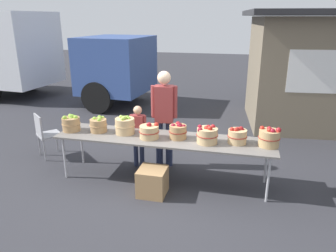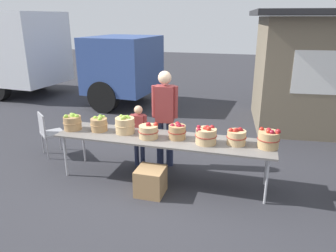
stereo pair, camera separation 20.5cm
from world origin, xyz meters
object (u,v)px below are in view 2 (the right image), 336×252
at_px(apple_basket_red_1, 177,131).
at_px(apple_basket_green_2, 125,125).
at_px(apple_basket_red_2, 206,135).
at_px(folding_chair, 49,130).
at_px(vendor_adult, 165,112).
at_px(apple_basket_red_0, 149,131).
at_px(box_truck, 27,52).
at_px(apple_basket_green_0, 72,122).
at_px(apple_basket_green_1, 99,124).
at_px(produce_crate, 151,181).
at_px(apple_basket_red_4, 269,139).
at_px(child_customer, 139,131).
at_px(market_table, 163,140).
at_px(apple_basket_red_3, 236,137).

bearing_deg(apple_basket_red_1, apple_basket_green_2, 178.46).
height_order(apple_basket_green_2, apple_basket_red_2, apple_basket_green_2).
bearing_deg(folding_chair, vendor_adult, -135.40).
xyz_separation_m(apple_basket_red_0, box_truck, (-5.91, 4.69, 0.62)).
height_order(apple_basket_green_0, box_truck, box_truck).
height_order(apple_basket_green_1, produce_crate, apple_basket_green_1).
distance_m(apple_basket_red_4, vendor_adult, 1.82).
bearing_deg(apple_basket_red_2, apple_basket_green_1, 177.27).
xyz_separation_m(apple_basket_red_1, apple_basket_red_2, (0.47, -0.08, 0.00)).
xyz_separation_m(apple_basket_green_1, apple_basket_red_0, (0.92, -0.10, -0.00)).
height_order(apple_basket_green_1, apple_basket_red_2, apple_basket_red_2).
distance_m(apple_basket_green_0, produce_crate, 1.74).
bearing_deg(child_customer, folding_chair, -1.02).
relative_size(market_table, apple_basket_red_2, 10.47).
xyz_separation_m(market_table, folding_chair, (-2.42, 0.38, -0.21)).
height_order(apple_basket_red_3, apple_basket_red_4, apple_basket_red_4).
distance_m(apple_basket_green_0, apple_basket_green_2, 0.94).
bearing_deg(child_customer, apple_basket_red_0, 124.26).
height_order(apple_basket_green_1, vendor_adult, vendor_adult).
distance_m(apple_basket_red_1, folding_chair, 2.70).
bearing_deg(market_table, produce_crate, -96.63).
xyz_separation_m(folding_chair, produce_crate, (2.36, -0.86, -0.30)).
height_order(apple_basket_red_2, folding_chair, apple_basket_red_2).
relative_size(apple_basket_green_1, apple_basket_red_1, 1.02).
bearing_deg(produce_crate, vendor_adult, 94.06).
bearing_deg(apple_basket_red_2, apple_basket_red_1, 169.95).
height_order(apple_basket_green_1, apple_basket_red_4, apple_basket_red_4).
distance_m(apple_basket_red_3, child_customer, 1.77).
relative_size(market_table, apple_basket_red_4, 10.78).
bearing_deg(apple_basket_red_3, vendor_adult, 158.02).
distance_m(apple_basket_red_3, folding_chair, 3.60).
height_order(apple_basket_red_3, child_customer, child_customer).
xyz_separation_m(apple_basket_green_0, produce_crate, (1.55, -0.45, -0.67)).
xyz_separation_m(apple_basket_green_0, folding_chair, (-0.82, 0.41, -0.37)).
bearing_deg(produce_crate, box_truck, 139.95).
bearing_deg(child_customer, produce_crate, 117.88).
relative_size(child_customer, folding_chair, 1.32).
xyz_separation_m(apple_basket_green_2, produce_crate, (0.61, -0.53, -0.68)).
height_order(apple_basket_red_1, apple_basket_red_2, apple_basket_red_2).
height_order(apple_basket_red_0, produce_crate, apple_basket_red_0).
bearing_deg(apple_basket_green_1, apple_basket_green_0, -172.10).
distance_m(apple_basket_red_0, vendor_adult, 0.64).
height_order(apple_basket_red_0, folding_chair, apple_basket_red_0).
height_order(apple_basket_red_3, box_truck, box_truck).
bearing_deg(apple_basket_red_4, apple_basket_green_2, 179.38).
height_order(apple_basket_green_1, child_customer, child_customer).
distance_m(apple_basket_green_1, apple_basket_red_2, 1.84).
distance_m(market_table, apple_basket_green_1, 1.15).
bearing_deg(apple_basket_red_2, child_customer, 159.71).
bearing_deg(apple_basket_green_0, market_table, 1.16).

